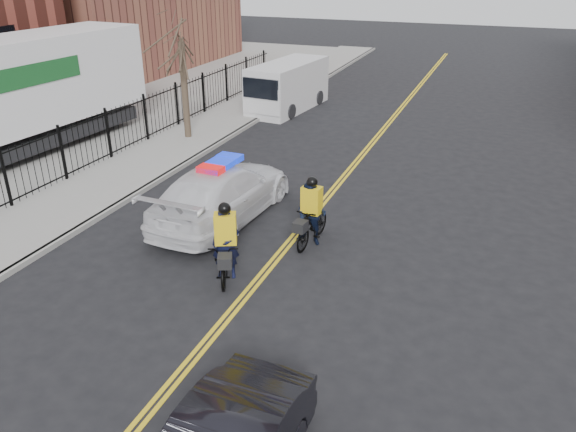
# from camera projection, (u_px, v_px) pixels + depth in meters

# --- Properties ---
(ground) EXTENTS (120.00, 120.00, 0.00)m
(ground) POSITION_uv_depth(u_px,v_px,m) (251.00, 289.00, 13.57)
(ground) COLOR black
(ground) RESTS_ON ground
(center_line_left) EXTENTS (0.10, 60.00, 0.01)m
(center_line_left) POSITION_uv_depth(u_px,v_px,m) (341.00, 177.00, 20.34)
(center_line_left) COLOR yellow
(center_line_left) RESTS_ON ground
(center_line_right) EXTENTS (0.10, 60.00, 0.01)m
(center_line_right) POSITION_uv_depth(u_px,v_px,m) (345.00, 178.00, 20.29)
(center_line_right) COLOR yellow
(center_line_right) RESTS_ON ground
(sidewalk) EXTENTS (3.00, 60.00, 0.15)m
(sidewalk) POSITION_uv_depth(u_px,v_px,m) (165.00, 152.00, 22.76)
(sidewalk) COLOR gray
(sidewalk) RESTS_ON ground
(curb) EXTENTS (0.20, 60.00, 0.15)m
(curb) POSITION_uv_depth(u_px,v_px,m) (198.00, 156.00, 22.26)
(curb) COLOR gray
(curb) RESTS_ON ground
(iron_fence) EXTENTS (0.12, 28.00, 2.00)m
(iron_fence) POSITION_uv_depth(u_px,v_px,m) (132.00, 126.00, 22.86)
(iron_fence) COLOR black
(iron_fence) RESTS_ON ground
(street_tree) EXTENTS (3.20, 3.20, 4.80)m
(street_tree) POSITION_uv_depth(u_px,v_px,m) (182.00, 57.00, 23.01)
(street_tree) COLOR #35291F
(street_tree) RESTS_ON sidewalk
(police_cruiser) EXTENTS (2.61, 5.93, 1.85)m
(police_cruiser) POSITION_uv_depth(u_px,v_px,m) (222.00, 192.00, 16.89)
(police_cruiser) COLOR white
(police_cruiser) RESTS_ON ground
(cargo_van) EXTENTS (2.65, 5.87, 2.38)m
(cargo_van) POSITION_uv_depth(u_px,v_px,m) (286.00, 87.00, 28.75)
(cargo_van) COLOR silver
(cargo_van) RESTS_ON ground
(cyclist_near) EXTENTS (1.50, 2.17, 2.02)m
(cyclist_near) POSITION_uv_depth(u_px,v_px,m) (227.00, 252.00, 13.84)
(cyclist_near) COLOR black
(cyclist_near) RESTS_ON ground
(cyclist_far) EXTENTS (0.95, 2.00, 1.98)m
(cyclist_far) POSITION_uv_depth(u_px,v_px,m) (311.00, 218.00, 15.42)
(cyclist_far) COLOR black
(cyclist_far) RESTS_ON ground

